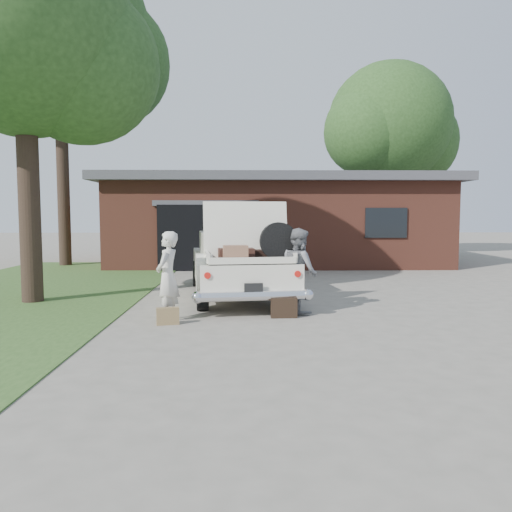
{
  "coord_description": "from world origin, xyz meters",
  "views": [
    {
      "loc": [
        -0.2,
        -8.57,
        1.85
      ],
      "look_at": [
        0.0,
        0.6,
        1.1
      ],
      "focal_mm": 35.0,
      "sensor_mm": 36.0,
      "label": 1
    }
  ],
  "objects": [
    {
      "name": "ground",
      "position": [
        0.0,
        0.0,
        0.0
      ],
      "size": [
        90.0,
        90.0,
        0.0
      ],
      "primitive_type": "plane",
      "color": "gray",
      "rests_on": "ground"
    },
    {
      "name": "suitcase_left",
      "position": [
        -1.51,
        -0.21,
        0.15
      ],
      "size": [
        0.4,
        0.2,
        0.29
      ],
      "primitive_type": "cube",
      "rotation": [
        0.0,
        0.0,
        0.22
      ],
      "color": "olive",
      "rests_on": "ground"
    },
    {
      "name": "house",
      "position": [
        0.98,
        11.47,
        1.67
      ],
      "size": [
        12.8,
        7.8,
        3.3
      ],
      "color": "brown",
      "rests_on": "ground"
    },
    {
      "name": "sedan",
      "position": [
        -0.36,
        2.81,
        0.76
      ],
      "size": [
        2.6,
        5.36,
        2.13
      ],
      "rotation": [
        0.0,
        0.0,
        0.12
      ],
      "color": "silver",
      "rests_on": "ground"
    },
    {
      "name": "suitcase_right",
      "position": [
        0.5,
        0.32,
        0.18
      ],
      "size": [
        0.48,
        0.16,
        0.37
      ],
      "primitive_type": "cube",
      "rotation": [
        0.0,
        0.0,
        0.02
      ],
      "color": "black",
      "rests_on": "ground"
    },
    {
      "name": "grass_strip",
      "position": [
        -5.5,
        3.0,
        0.01
      ],
      "size": [
        6.0,
        16.0,
        0.02
      ],
      "primitive_type": "cube",
      "color": "#2D4C1E",
      "rests_on": "ground"
    },
    {
      "name": "woman_right",
      "position": [
        0.83,
        0.81,
        0.81
      ],
      "size": [
        0.83,
        0.94,
        1.61
      ],
      "primitive_type": "imported",
      "rotation": [
        0.0,
        0.0,
        1.91
      ],
      "color": "gray",
      "rests_on": "ground"
    },
    {
      "name": "tree_right",
      "position": [
        6.69,
        15.21,
        5.85
      ],
      "size": [
        6.68,
        5.81,
        9.01
      ],
      "color": "#38281E",
      "rests_on": "ground"
    },
    {
      "name": "woman_left",
      "position": [
        -1.56,
        0.14,
        0.79
      ],
      "size": [
        0.5,
        0.64,
        1.57
      ],
      "primitive_type": "imported",
      "rotation": [
        0.0,
        0.0,
        -1.8
      ],
      "color": "silver",
      "rests_on": "ground"
    },
    {
      "name": "tree_left",
      "position": [
        -4.67,
        2.07,
        5.47
      ],
      "size": [
        5.18,
        4.5,
        7.97
      ],
      "color": "#38281E",
      "rests_on": "ground"
    },
    {
      "name": "tree_back",
      "position": [
        -6.75,
        9.94,
        8.14
      ],
      "size": [
        7.38,
        6.42,
        11.71
      ],
      "color": "#38281E",
      "rests_on": "ground"
    }
  ]
}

